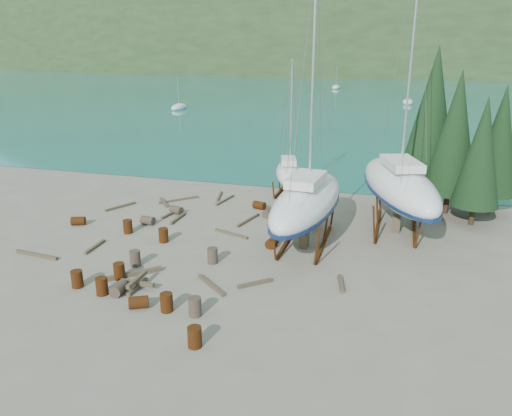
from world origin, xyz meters
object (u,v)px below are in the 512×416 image
(large_sailboat_near, at_px, (307,201))
(small_sailboat_shore, at_px, (289,173))
(worker, at_px, (287,229))
(large_sailboat_far, at_px, (400,185))

(large_sailboat_near, relative_size, small_sailboat_shore, 1.61)
(small_sailboat_shore, xyz_separation_m, worker, (2.19, -10.32, -0.78))
(small_sailboat_shore, bearing_deg, worker, -93.70)
(small_sailboat_shore, bearing_deg, large_sailboat_near, -87.61)
(large_sailboat_near, relative_size, worker, 8.85)
(large_sailboat_far, distance_m, small_sailboat_shore, 10.37)
(large_sailboat_near, xyz_separation_m, large_sailboat_far, (5.22, 4.20, 0.24))
(small_sailboat_shore, bearing_deg, large_sailboat_far, -50.16)
(large_sailboat_far, relative_size, worker, 9.50)
(large_sailboat_near, relative_size, large_sailboat_far, 0.93)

